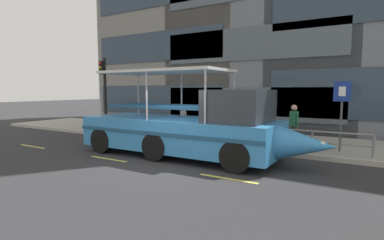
% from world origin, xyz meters
% --- Properties ---
extents(ground_plane, '(120.00, 120.00, 0.00)m').
position_xyz_m(ground_plane, '(0.00, 0.00, 0.00)').
color(ground_plane, '#2B2B2D').
extents(sidewalk, '(32.00, 4.80, 0.18)m').
position_xyz_m(sidewalk, '(0.00, 5.60, 0.09)').
color(sidewalk, '#99968E').
rests_on(sidewalk, ground_plane).
extents(curb_edge, '(32.00, 0.18, 0.18)m').
position_xyz_m(curb_edge, '(0.00, 3.11, 0.09)').
color(curb_edge, '#B2ADA3').
rests_on(curb_edge, ground_plane).
extents(lane_centreline, '(25.80, 0.12, 0.01)m').
position_xyz_m(lane_centreline, '(-0.00, -0.72, 0.00)').
color(lane_centreline, '#DBD64C').
rests_on(lane_centreline, ground_plane).
extents(curb_guardrail, '(12.00, 0.09, 0.84)m').
position_xyz_m(curb_guardrail, '(-0.03, 3.45, 0.75)').
color(curb_guardrail, gray).
rests_on(curb_guardrail, sidewalk).
extents(traffic_light_pole, '(0.24, 0.46, 4.13)m').
position_xyz_m(traffic_light_pole, '(-7.23, 3.63, 2.68)').
color(traffic_light_pole, black).
rests_on(traffic_light_pole, sidewalk).
extents(parking_sign, '(0.60, 0.12, 2.68)m').
position_xyz_m(parking_sign, '(4.81, 4.21, 2.00)').
color(parking_sign, '#4C4F54').
rests_on(parking_sign, sidewalk).
extents(duck_tour_boat, '(9.67, 2.68, 3.28)m').
position_xyz_m(duck_tour_boat, '(-0.01, 1.14, 1.09)').
color(duck_tour_boat, '#388CD1').
rests_on(duck_tour_boat, ground_plane).
extents(pedestrian_near_bow, '(0.41, 0.35, 1.74)m').
position_xyz_m(pedestrian_near_bow, '(3.07, 4.23, 1.23)').
color(pedestrian_near_bow, '#47423D').
rests_on(pedestrian_near_bow, sidewalk).
extents(pedestrian_mid_left, '(0.32, 0.45, 1.73)m').
position_xyz_m(pedestrian_mid_left, '(-1.00, 4.25, 1.23)').
color(pedestrian_mid_left, '#1E2338').
rests_on(pedestrian_mid_left, sidewalk).
extents(pedestrian_mid_right, '(0.42, 0.25, 1.53)m').
position_xyz_m(pedestrian_mid_right, '(-2.52, 4.54, 1.10)').
color(pedestrian_mid_right, black).
rests_on(pedestrian_mid_right, sidewalk).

